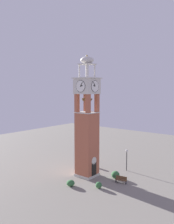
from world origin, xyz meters
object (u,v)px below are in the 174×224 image
Objects in this scene: trash_bin at (95,165)px; clock_tower at (87,127)px; park_bench at (121,180)px; lamp_post at (127,156)px.

clock_tower is at bearing -160.05° from trash_bin.
park_bench is at bearing -82.30° from clock_tower.
clock_tower is 10.86× the size of park_bench.
lamp_post is at bearing -68.42° from trash_bin.
clock_tower is at bearing 97.70° from park_bench.
lamp_post reaches higher than park_bench.
trash_bin is at bearing 66.14° from park_bench.
lamp_post is 5.65m from trash_bin.
trash_bin is (-1.94, 4.91, -2.02)m from lamp_post.
lamp_post is (5.74, -3.53, -4.96)m from clock_tower.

